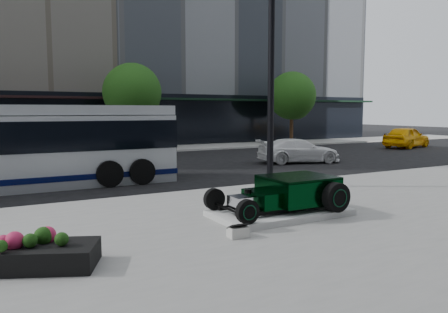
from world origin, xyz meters
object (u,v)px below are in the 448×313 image
white_sedan (299,151)px  yellow_taxi (407,137)px  flower_planter (37,254)px  lamppost (271,87)px  hot_rod (291,192)px  transit_bus (1,147)px

white_sedan → yellow_taxi: bearing=-58.4°
yellow_taxi → flower_planter: bearing=103.3°
lamppost → white_sedan: bearing=44.6°
lamppost → hot_rod: bearing=-117.5°
hot_rod → flower_planter: 6.14m
transit_bus → white_sedan: bearing=5.5°
flower_planter → white_sedan: size_ratio=0.49×
hot_rod → yellow_taxi: 24.49m
hot_rod → white_sedan: size_ratio=0.74×
flower_planter → white_sedan: white_sedan is taller
hot_rod → transit_bus: transit_bus is taller
yellow_taxi → hot_rod: bearing=107.8°
hot_rod → lamppost: (1.91, 3.66, 2.82)m
hot_rod → transit_bus: 10.26m
white_sedan → yellow_taxi: (12.94, 3.59, 0.15)m
white_sedan → yellow_taxi: 13.43m
flower_planter → yellow_taxi: bearing=27.7°
flower_planter → transit_bus: transit_bus is taller
hot_rod → yellow_taxi: bearing=32.2°
lamppost → flower_planter: 9.75m
white_sedan → lamppost: bearing=150.6°
white_sedan → yellow_taxi: size_ratio=0.94×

